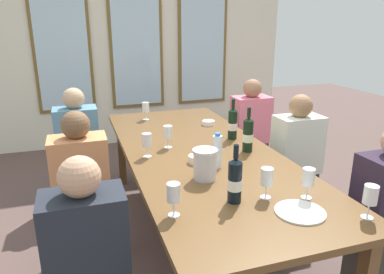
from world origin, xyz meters
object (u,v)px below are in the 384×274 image
(wine_bottle_1, at_px, (233,123))
(wine_glass_2, at_px, (168,133))
(dining_table, at_px, (200,159))
(seated_person_3, at_px, (295,163))
(wine_glass_0, at_px, (308,178))
(wine_glass_3, at_px, (267,178))
(wine_bottle_0, at_px, (235,180))
(wine_glass_1, at_px, (174,194))
(seated_person_4, at_px, (79,150))
(wine_glass_4, at_px, (146,108))
(seated_person_2, at_px, (82,192))
(tasting_bowl_0, at_px, (197,159))
(wine_glass_6, at_px, (370,196))
(metal_pitcher, at_px, (205,164))
(white_plate_0, at_px, (300,212))
(wine_bottle_2, at_px, (248,135))
(water_bottle, at_px, (218,151))
(tasting_bowl_1, at_px, (208,123))
(wine_glass_5, at_px, (147,141))
(seated_person_0, at_px, (89,270))
(seated_person_5, at_px, (250,134))

(wine_bottle_1, bearing_deg, wine_glass_2, -174.62)
(dining_table, bearing_deg, seated_person_3, 2.45)
(wine_glass_0, height_order, wine_glass_3, same)
(wine_bottle_0, bearing_deg, wine_glass_1, -173.53)
(wine_bottle_1, relative_size, seated_person_4, 0.30)
(wine_bottle_0, relative_size, wine_glass_4, 1.86)
(seated_person_2, relative_size, seated_person_3, 1.00)
(tasting_bowl_0, distance_m, wine_glass_6, 1.11)
(metal_pitcher, xyz_separation_m, wine_glass_2, (-0.07, 0.63, 0.02))
(wine_bottle_1, distance_m, wine_glass_1, 1.31)
(dining_table, bearing_deg, wine_glass_0, -71.08)
(seated_person_2, bearing_deg, seated_person_3, 0.50)
(white_plate_0, bearing_deg, wine_glass_0, 45.30)
(wine_bottle_2, relative_size, seated_person_3, 0.30)
(wine_bottle_1, distance_m, seated_person_3, 0.64)
(wine_bottle_2, relative_size, wine_glass_4, 1.92)
(wine_glass_6, relative_size, seated_person_4, 0.16)
(water_bottle, distance_m, wine_glass_0, 0.63)
(dining_table, height_order, wine_bottle_1, wine_bottle_1)
(wine_glass_3, bearing_deg, metal_pitcher, 123.89)
(dining_table, height_order, seated_person_4, seated_person_4)
(wine_glass_2, bearing_deg, wine_bottle_1, 5.38)
(dining_table, xyz_separation_m, wine_bottle_1, (0.35, 0.21, 0.19))
(wine_bottle_0, height_order, tasting_bowl_1, wine_bottle_0)
(wine_glass_1, relative_size, wine_glass_4, 1.00)
(tasting_bowl_1, bearing_deg, wine_glass_3, -98.41)
(wine_bottle_2, bearing_deg, wine_glass_0, -92.12)
(wine_glass_0, relative_size, wine_glass_4, 1.00)
(dining_table, bearing_deg, wine_glass_1, -117.54)
(dining_table, height_order, tasting_bowl_0, tasting_bowl_0)
(wine_glass_2, height_order, wine_glass_6, same)
(wine_bottle_1, distance_m, wine_glass_3, 1.05)
(dining_table, height_order, wine_glass_5, wine_glass_5)
(tasting_bowl_0, xyz_separation_m, water_bottle, (0.10, -0.12, 0.09))
(wine_glass_1, distance_m, wine_glass_6, 0.96)
(water_bottle, distance_m, seated_person_0, 1.07)
(wine_glass_1, bearing_deg, tasting_bowl_1, 63.42)
(wine_bottle_2, distance_m, seated_person_0, 1.45)
(dining_table, bearing_deg, seated_person_0, -135.49)
(wine_bottle_0, bearing_deg, white_plate_0, -38.66)
(wine_bottle_0, xyz_separation_m, wine_glass_6, (0.55, -0.36, -0.01))
(metal_pitcher, bearing_deg, seated_person_3, 26.78)
(seated_person_3, bearing_deg, wine_glass_6, -108.65)
(wine_glass_1, bearing_deg, seated_person_0, -178.25)
(seated_person_0, distance_m, seated_person_3, 1.95)
(wine_glass_6, distance_m, seated_person_5, 2.10)
(water_bottle, bearing_deg, seated_person_5, 54.37)
(dining_table, relative_size, water_bottle, 11.07)
(wine_glass_3, xyz_separation_m, seated_person_3, (0.77, 0.85, -0.33))
(wine_glass_0, bearing_deg, wine_glass_5, 128.02)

